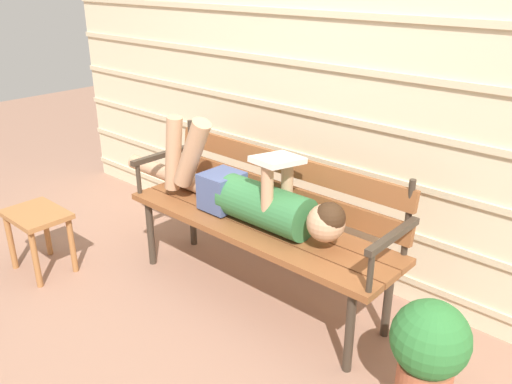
{
  "coord_description": "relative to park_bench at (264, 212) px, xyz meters",
  "views": [
    {
      "loc": [
        1.74,
        -1.88,
        1.75
      ],
      "look_at": [
        0.0,
        0.05,
        0.65
      ],
      "focal_mm": 37.01,
      "sensor_mm": 36.0,
      "label": 1
    }
  ],
  "objects": [
    {
      "name": "ground_plane",
      "position": [
        -0.0,
        -0.12,
        -0.51
      ],
      "size": [
        12.0,
        12.0,
        0.0
      ],
      "primitive_type": "plane",
      "color": "#936B56"
    },
    {
      "name": "house_siding",
      "position": [
        -0.0,
        0.5,
        0.75
      ],
      "size": [
        4.81,
        0.08,
        2.51
      ],
      "color": "beige",
      "rests_on": "ground"
    },
    {
      "name": "park_bench",
      "position": [
        0.0,
        0.0,
        0.0
      ],
      "size": [
        1.68,
        0.47,
        0.86
      ],
      "color": "brown",
      "rests_on": "ground"
    },
    {
      "name": "reclining_person",
      "position": [
        -0.09,
        -0.07,
        0.11
      ],
      "size": [
        1.75,
        0.27,
        0.54
      ],
      "color": "#33703D"
    },
    {
      "name": "footstool",
      "position": [
        -1.18,
        -0.75,
        -0.19
      ],
      "size": [
        0.4,
        0.29,
        0.4
      ],
      "color": "#9E6638",
      "rests_on": "ground"
    },
    {
      "name": "potted_plant",
      "position": [
        1.11,
        -0.25,
        -0.2
      ],
      "size": [
        0.32,
        0.32,
        0.54
      ],
      "color": "#AD5B3D",
      "rests_on": "ground"
    }
  ]
}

